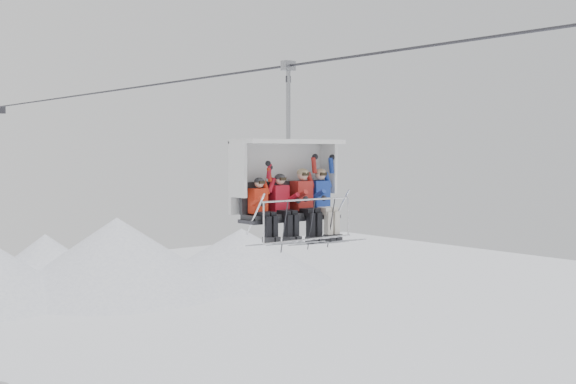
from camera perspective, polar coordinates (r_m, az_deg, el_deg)
haul_cable at (r=16.42m, az=0.00°, el=9.94°), size 0.06×50.00×0.06m
chairlift_carrier at (r=16.42m, az=-0.28°, el=1.01°), size 2.70×1.17×3.98m
skier_far_left at (r=15.63m, az=-2.09°, el=-1.20°), size 0.37×1.69×1.51m
skier_center_left at (r=16.00m, az=-0.45°, el=-0.98°), size 0.40×1.69×1.61m
skier_center_right at (r=16.43m, az=1.32°, el=-0.70°), size 0.45×1.69×1.78m
skier_far_right at (r=16.80m, az=2.73°, el=-0.63°), size 0.45×1.69×1.76m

